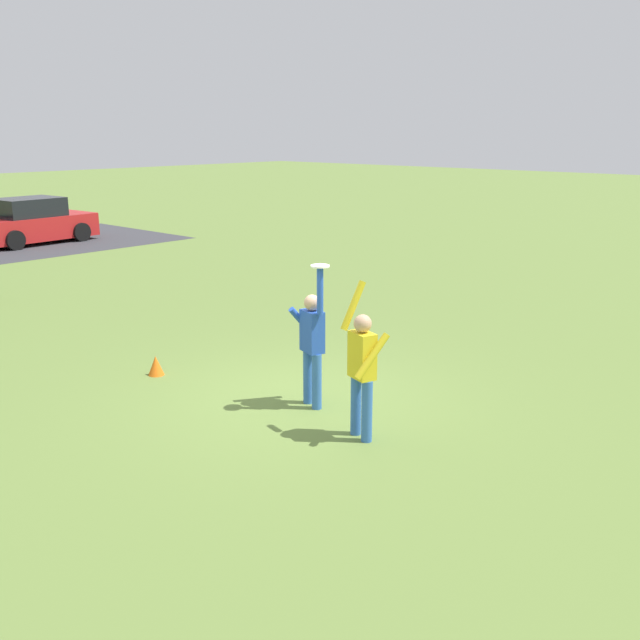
% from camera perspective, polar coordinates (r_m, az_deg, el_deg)
% --- Properties ---
extents(ground_plane, '(120.00, 120.00, 0.00)m').
position_cam_1_polar(ground_plane, '(10.86, -1.56, -6.23)').
color(ground_plane, olive).
extents(person_catcher, '(0.48, 0.59, 2.08)m').
position_cam_1_polar(person_catcher, '(10.30, -0.61, -1.63)').
color(person_catcher, '#3366B7').
rests_on(person_catcher, ground_plane).
extents(person_defender, '(0.56, 0.63, 2.04)m').
position_cam_1_polar(person_defender, '(9.24, 3.31, -3.60)').
color(person_defender, '#3366B7').
rests_on(person_defender, ground_plane).
extents(frisbee_disc, '(0.26, 0.26, 0.02)m').
position_cam_1_polar(frisbee_disc, '(9.86, 0.01, 4.26)').
color(frisbee_disc, white).
rests_on(frisbee_disc, person_catcher).
extents(parked_car_red, '(4.21, 2.25, 1.59)m').
position_cam_1_polar(parked_car_red, '(27.57, -21.60, 7.12)').
color(parked_car_red, red).
rests_on(parked_car_red, ground_plane).
extents(field_cone_orange, '(0.26, 0.26, 0.32)m').
position_cam_1_polar(field_cone_orange, '(12.15, -12.74, -3.50)').
color(field_cone_orange, orange).
rests_on(field_cone_orange, ground_plane).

